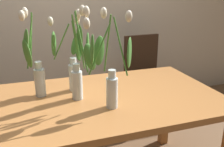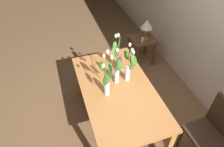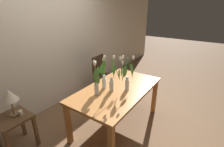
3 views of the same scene
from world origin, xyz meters
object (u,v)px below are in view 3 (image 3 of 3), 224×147
Objects in this scene: tulip_vase_0 at (96,84)px; tulip_vase_3 at (103,75)px; dining_table at (117,93)px; pillar_candle at (20,113)px; table_lamp at (9,96)px; tulip_vase_1 at (113,80)px; dining_chair at (102,73)px; tulip_vase_2 at (127,78)px; side_table at (14,124)px.

tulip_vase_0 reaches higher than tulip_vase_3.
dining_table is 1.45m from pillar_candle.
tulip_vase_3 is (0.25, 0.06, 0.04)m from tulip_vase_0.
table_lamp is 0.28m from pillar_candle.
tulip_vase_1 is at bearing -40.14° from pillar_candle.
dining_table is 1.55m from table_lamp.
tulip_vase_3 reaches higher than pillar_candle.
tulip_vase_0 reaches higher than dining_chair.
pillar_candle is at bearing 142.18° from dining_table.
tulip_vase_0 is at bearing -145.44° from dining_chair.
dining_table is 0.34m from tulip_vase_2.
table_lamp is at bearing 137.57° from tulip_vase_2.
pillar_candle is at bearing 139.86° from tulip_vase_1.
tulip_vase_3 is (-0.11, 0.20, 0.32)m from dining_table.
side_table is 0.19m from pillar_candle.
tulip_vase_1 reaches higher than tulip_vase_2.
table_lamp reaches higher than dining_chair.
tulip_vase_0 is 0.99× the size of tulip_vase_2.
pillar_candle reaches higher than side_table.
tulip_vase_2 reaches higher than tulip_vase_0.
tulip_vase_0 is 7.48× the size of pillar_candle.
tulip_vase_1 is at bearing 174.45° from dining_table.
tulip_vase_0 is at bearing -165.41° from tulip_vase_3.
tulip_vase_2 is at bearing -124.98° from dining_chair.
tulip_vase_3 is 0.98× the size of side_table.
tulip_vase_1 is at bearing -41.31° from table_lamp.
side_table is (-1.27, 1.10, -0.52)m from tulip_vase_2.
table_lamp reaches higher than dining_table.
table_lamp is (-1.19, 0.97, 0.21)m from dining_table.
table_lamp is at bearing 121.46° from pillar_candle.
tulip_vase_0 is 1.41× the size of table_lamp.
table_lamp is at bearing 178.62° from dining_chair.
tulip_vase_3 is at bearing -33.78° from pillar_candle.
table_lamp is at bearing 134.97° from tulip_vase_0.
side_table is at bearing 140.53° from tulip_vase_1.
dining_table reaches higher than pillar_candle.
side_table is at bearing 146.41° from tulip_vase_3.
tulip_vase_3 is at bearing 119.63° from dining_table.
tulip_vase_2 reaches higher than table_lamp.
tulip_vase_1 reaches higher than pillar_candle.
dining_table is 1.72× the size of dining_chair.
tulip_vase_0 is 0.28m from tulip_vase_1.
tulip_vase_0 is at bearing 143.89° from tulip_vase_2.
side_table is (-2.02, 0.03, -0.09)m from dining_chair.
dining_chair is 1.93m from pillar_candle.
dining_chair is 2.34× the size of table_lamp.
pillar_candle is at bearing -58.54° from table_lamp.
tulip_vase_0 is 0.49m from tulip_vase_2.
dining_table is at bearing -130.39° from dining_chair.
tulip_vase_2 is 1.05× the size of tulip_vase_3.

